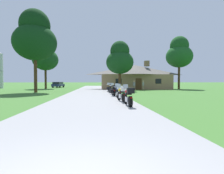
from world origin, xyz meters
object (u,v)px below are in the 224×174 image
object	(u,v)px
motorcycle_green_fifth_in_row	(112,89)
motorcycle_yellow_sixth_in_row	(110,88)
motorcycle_yellow_second_in_row	(122,94)
motorcycle_blue_third_in_row	(119,92)
tree_right_of_lodge	(179,53)
motorcycle_orange_farthest_in_row	(109,88)
parked_navy_suv_far_left	(58,84)
tree_by_lodge_front	(120,59)
motorcycle_yellow_fourth_in_row	(114,90)
bystander_gray_shirt_beside_signpost	(143,85)
tree_left_near	(35,37)
bystander_gray_shirt_near_lodge	(134,85)
motorcycle_red_nearest_to_camera	(128,97)
tree_left_far	(45,57)

from	to	relation	value
motorcycle_green_fifth_in_row	motorcycle_yellow_sixth_in_row	bearing A→B (deg)	91.47
motorcycle_yellow_second_in_row	motorcycle_green_fifth_in_row	distance (m)	8.05
motorcycle_blue_third_in_row	tree_right_of_lodge	size ratio (longest dim) A/B	0.20
motorcycle_blue_third_in_row	motorcycle_orange_farthest_in_row	bearing A→B (deg)	87.90
parked_navy_suv_far_left	motorcycle_yellow_sixth_in_row	bearing A→B (deg)	-54.97
motorcycle_yellow_sixth_in_row	tree_right_of_lodge	size ratio (longest dim) A/B	0.20
tree_by_lodge_front	parked_navy_suv_far_left	size ratio (longest dim) A/B	1.67
motorcycle_yellow_fourth_in_row	bystander_gray_shirt_beside_signpost	xyz separation A→B (m)	(6.07, 11.17, 0.34)
motorcycle_orange_farthest_in_row	motorcycle_yellow_fourth_in_row	bearing A→B (deg)	-92.38
motorcycle_green_fifth_in_row	tree_right_of_lodge	size ratio (longest dim) A/B	0.20
motorcycle_yellow_second_in_row	tree_left_near	distance (m)	17.61
bystander_gray_shirt_beside_signpost	motorcycle_blue_third_in_row	bearing A→B (deg)	3.74
motorcycle_yellow_fourth_in_row	bystander_gray_shirt_near_lodge	xyz separation A→B (m)	(4.09, 9.18, 0.32)
tree_left_near	tree_by_lodge_front	bearing A→B (deg)	13.84
motorcycle_yellow_sixth_in_row	parked_navy_suv_far_left	world-z (taller)	parked_navy_suv_far_left
motorcycle_orange_farthest_in_row	parked_navy_suv_far_left	size ratio (longest dim) A/B	0.43
motorcycle_orange_farthest_in_row	bystander_gray_shirt_near_lodge	size ratio (longest dim) A/B	1.25
bystander_gray_shirt_near_lodge	tree_left_near	bearing A→B (deg)	82.18
motorcycle_red_nearest_to_camera	motorcycle_yellow_second_in_row	size ratio (longest dim) A/B	1.00
motorcycle_green_fifth_in_row	tree_right_of_lodge	distance (m)	21.14
motorcycle_yellow_fourth_in_row	bystander_gray_shirt_beside_signpost	distance (m)	12.72
motorcycle_blue_third_in_row	tree_by_lodge_front	world-z (taller)	tree_by_lodge_front
motorcycle_blue_third_in_row	tree_left_near	world-z (taller)	tree_left_near
motorcycle_yellow_fourth_in_row	bystander_gray_shirt_near_lodge	size ratio (longest dim) A/B	1.25
bystander_gray_shirt_beside_signpost	tree_left_far	world-z (taller)	tree_left_far
motorcycle_yellow_fourth_in_row	tree_left_far	bearing A→B (deg)	119.35
motorcycle_yellow_second_in_row	bystander_gray_shirt_near_lodge	bearing A→B (deg)	67.44
tree_by_lodge_front	motorcycle_red_nearest_to_camera	bearing A→B (deg)	-95.82
motorcycle_yellow_sixth_in_row	motorcycle_orange_farthest_in_row	world-z (taller)	same
bystander_gray_shirt_near_lodge	tree_left_near	distance (m)	15.86
motorcycle_yellow_second_in_row	tree_by_lodge_front	xyz separation A→B (m)	(1.89, 15.50, 4.50)
motorcycle_yellow_second_in_row	motorcycle_yellow_fourth_in_row	bearing A→B (deg)	83.86
bystander_gray_shirt_near_lodge	tree_by_lodge_front	distance (m)	4.80
motorcycle_green_fifth_in_row	motorcycle_yellow_sixth_in_row	size ratio (longest dim) A/B	1.00
motorcycle_yellow_sixth_in_row	motorcycle_yellow_fourth_in_row	bearing A→B (deg)	-95.25
bystander_gray_shirt_near_lodge	tree_by_lodge_front	size ratio (longest dim) A/B	0.21
tree_left_near	motorcycle_orange_farthest_in_row	bearing A→B (deg)	4.10
motorcycle_blue_third_in_row	tree_left_far	size ratio (longest dim) A/B	0.21
motorcycle_yellow_second_in_row	motorcycle_blue_third_in_row	xyz separation A→B (m)	(0.10, 2.68, 0.00)
motorcycle_yellow_second_in_row	motorcycle_green_fifth_in_row	world-z (taller)	same
tree_right_of_lodge	tree_left_far	bearing A→B (deg)	172.30
motorcycle_yellow_second_in_row	motorcycle_yellow_fourth_in_row	distance (m)	5.28
motorcycle_yellow_second_in_row	bystander_gray_shirt_near_lodge	xyz separation A→B (m)	(4.00, 14.46, 0.31)
motorcycle_yellow_sixth_in_row	tree_left_near	world-z (taller)	tree_left_near
motorcycle_orange_farthest_in_row	tree_by_lodge_front	bearing A→B (deg)	47.83
motorcycle_red_nearest_to_camera	motorcycle_yellow_fourth_in_row	world-z (taller)	same
motorcycle_yellow_second_in_row	motorcycle_green_fifth_in_row	size ratio (longest dim) A/B	1.00
tree_by_lodge_front	tree_left_near	bearing A→B (deg)	-166.16
motorcycle_red_nearest_to_camera	parked_navy_suv_far_left	world-z (taller)	parked_navy_suv_far_left
motorcycle_orange_farthest_in_row	bystander_gray_shirt_beside_signpost	world-z (taller)	bystander_gray_shirt_beside_signpost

